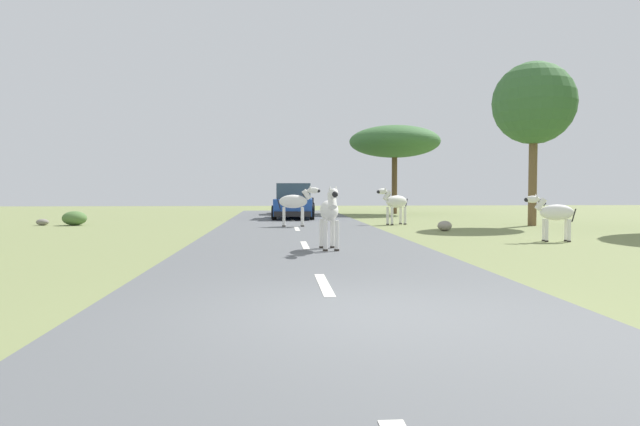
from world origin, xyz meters
name	(u,v)px	position (x,y,z in m)	size (l,w,h in m)	color
ground_plane	(365,318)	(0.00, 0.00, 0.00)	(90.00, 90.00, 0.00)	olive
road	(338,316)	(-0.31, 0.00, 0.03)	(6.00, 64.00, 0.05)	#56595B
lane_markings	(349,336)	(-0.31, -1.00, 0.05)	(0.16, 56.00, 0.01)	silver
zebra_0	(330,212)	(0.22, 6.83, 0.96)	(0.47, 1.62, 1.52)	silver
zebra_2	(395,202)	(3.90, 16.89, 0.95)	(1.55, 1.06, 1.60)	silver
zebra_3	(554,213)	(6.82, 9.02, 0.82)	(1.45, 0.51, 1.37)	silver
zebra_4	(296,202)	(-0.32, 15.43, 1.00)	(1.69, 0.45, 1.59)	silver
car_0	(295,200)	(-0.01, 26.84, 0.85)	(2.17, 4.42, 1.74)	black
car_1	(294,202)	(-0.19, 21.62, 0.85)	(2.23, 4.44, 1.74)	#1E479E
tree_1	(395,142)	(6.11, 27.54, 4.39)	(5.52, 5.52, 5.37)	brown
tree_3	(534,104)	(9.39, 15.89, 4.96)	(3.33, 3.33, 6.66)	brown
bush_0	(75,218)	(-9.40, 17.52, 0.29)	(0.98, 0.88, 0.59)	#4C7038
rock_0	(42,222)	(-10.72, 17.60, 0.13)	(0.50, 0.41, 0.27)	gray
rock_1	(445,226)	(4.96, 13.31, 0.18)	(0.52, 0.43, 0.36)	gray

